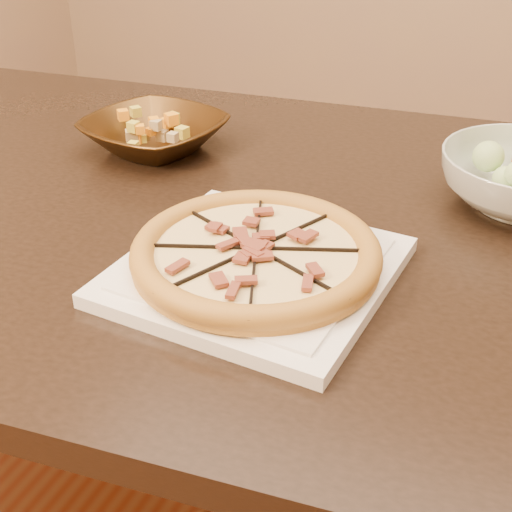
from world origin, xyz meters
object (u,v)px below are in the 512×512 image
(dining_table, at_px, (234,262))
(plate, at_px, (256,270))
(bronze_bowl, at_px, (155,134))
(pizza, at_px, (256,253))

(dining_table, xyz_separation_m, plate, (0.11, -0.16, 0.11))
(dining_table, relative_size, bronze_bowl, 7.07)
(plate, height_order, pizza, pizza)
(pizza, xyz_separation_m, bronze_bowl, (-0.31, 0.30, -0.01))
(plate, xyz_separation_m, bronze_bowl, (-0.31, 0.30, 0.02))
(plate, distance_m, bronze_bowl, 0.43)
(dining_table, distance_m, pizza, 0.23)
(plate, bearing_deg, pizza, 167.58)
(plate, distance_m, pizza, 0.02)
(pizza, height_order, bronze_bowl, bronze_bowl)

